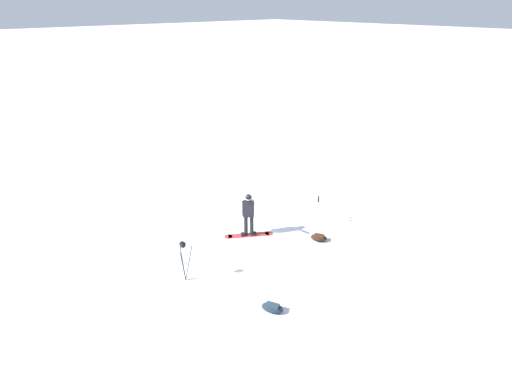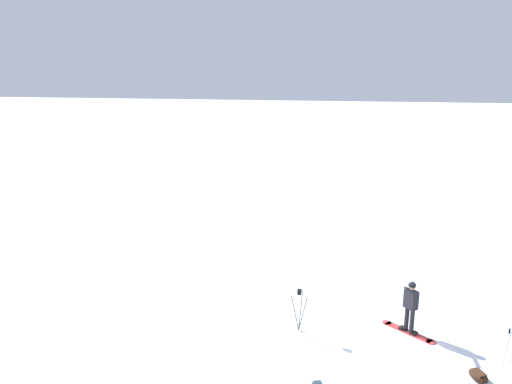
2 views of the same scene
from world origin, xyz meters
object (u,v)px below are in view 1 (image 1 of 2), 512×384
camera_tripod (184,254)px  gear_bag_large (319,238)px  gear_bag_small (272,308)px  snowboard (249,235)px  snowboarder (249,211)px  ski_poles (318,207)px

camera_tripod → gear_bag_large: bearing=-14.4°
camera_tripod → gear_bag_small: size_ratio=1.89×
snowboard → gear_bag_large: size_ratio=2.23×
gear_bag_large → camera_tripod: 5.29m
snowboard → gear_bag_large: 2.66m
snowboard → camera_tripod: bearing=-167.4°
snowboard → gear_bag_small: 4.39m
snowboarder → ski_poles: snowboarder is taller
gear_bag_small → ski_poles: 5.61m
snowboarder → ski_poles: size_ratio=1.48×
ski_poles → camera_tripod: bearing=176.0°
snowboard → ski_poles: bearing=-24.2°
snowboard → gear_bag_small: bearing=-122.5°
camera_tripod → gear_bag_small: camera_tripod is taller
snowboarder → gear_bag_small: (-2.36, -3.69, -0.93)m
gear_bag_large → ski_poles: ski_poles is taller
camera_tripod → ski_poles: bearing=-4.0°
gear_bag_small → ski_poles: size_ratio=0.63×
ski_poles → gear_bag_large: bearing=-136.6°
gear_bag_large → gear_bag_small: (-4.04, -1.65, 0.00)m
snowboarder → snowboard: size_ratio=1.10×
snowboard → gear_bag_large: bearing=-50.6°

